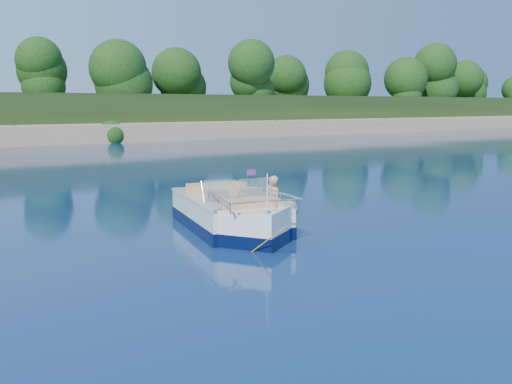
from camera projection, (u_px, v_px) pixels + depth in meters
ground at (344, 233)px, 13.73m from camera, size 160.00×160.00×0.00m
treeline at (5, 74)px, 46.64m from camera, size 150.00×7.12×8.19m
motorboat at (234, 216)px, 13.96m from camera, size 2.73×5.54×1.87m
tow_tube at (272, 208)px, 16.44m from camera, size 1.79×1.79×0.40m
boy at (271, 212)px, 16.44m from camera, size 0.61×0.90×1.62m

